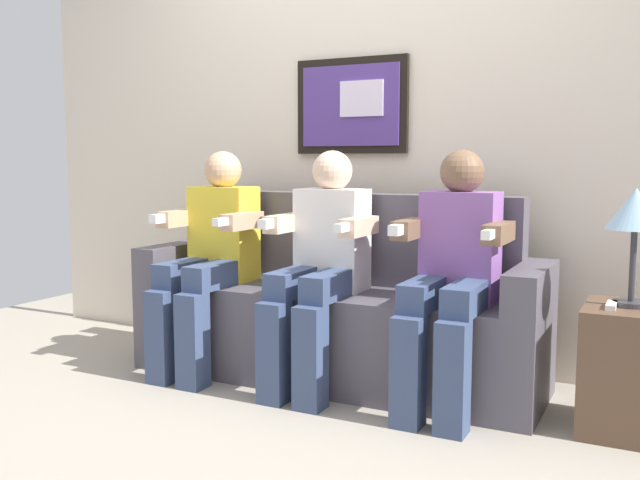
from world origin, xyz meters
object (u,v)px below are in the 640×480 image
Objects in this scene: person_on_left at (210,252)px; side_table_right at (637,371)px; person_on_right at (452,269)px; spare_remote_on_table at (611,305)px; table_lamp at (635,214)px; person_in_middle at (321,260)px; couch at (336,315)px.

person_on_left reaches higher than side_table_right.
person_on_right is 0.81m from side_table_right.
person_on_left is 2.22× the size of side_table_right.
person_on_left reaches higher than spare_remote_on_table.
person_in_middle is at bearing -176.64° from table_lamp.
person_on_left is 2.41× the size of table_lamp.
couch is at bearing 176.05° from table_lamp.
couch is 1.43m from table_lamp.
person_in_middle is 1.39m from side_table_right.
person_on_right reaches higher than table_lamp.
person_on_right is at bearing -173.64° from table_lamp.
side_table_right is at bearing -25.14° from table_lamp.
spare_remote_on_table is at bearing -7.38° from couch.
side_table_right is (0.73, 0.06, -0.36)m from person_on_right.
side_table_right is 3.85× the size of spare_remote_on_table.
couch is 1.80× the size of person_on_right.
person_in_middle is at bearing -177.39° from side_table_right.
person_on_right is 0.64m from spare_remote_on_table.
person_on_left and person_in_middle have the same top height.
person_on_right is at bearing -179.46° from spare_remote_on_table.
person_on_right reaches higher than couch.
couch reaches higher than spare_remote_on_table.
couch is 1.80× the size of person_in_middle.
spare_remote_on_table is (-0.06, -0.07, -0.35)m from table_lamp.
couch is at bearing 172.62° from spare_remote_on_table.
couch is at bearing 89.98° from person_in_middle.
couch is 3.99× the size of side_table_right.
table_lamp reaches higher than couch.
person_on_left is 1.95m from table_lamp.
spare_remote_on_table is at bearing -150.30° from side_table_right.
person_on_right is 8.54× the size of spare_remote_on_table.
table_lamp is 3.54× the size of spare_remote_on_table.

